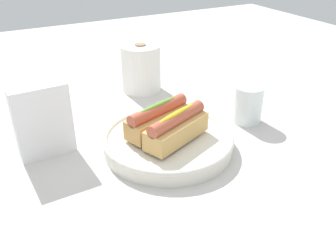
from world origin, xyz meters
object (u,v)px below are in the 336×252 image
(hotdog_back, at_px, (158,118))
(serving_bowl, at_px, (168,141))
(water_glass, at_px, (248,106))
(paper_towel_roll, at_px, (141,68))
(napkin_box, at_px, (43,121))
(hotdog_front, at_px, (178,127))

(hotdog_back, bearing_deg, serving_bowl, -70.52)
(water_glass, distance_m, paper_towel_roll, 0.33)
(serving_bowl, height_order, napkin_box, napkin_box)
(hotdog_back, distance_m, paper_towel_roll, 0.30)
(hotdog_front, relative_size, paper_towel_roll, 1.18)
(water_glass, height_order, paper_towel_roll, paper_towel_roll)
(water_glass, relative_size, napkin_box, 0.60)
(napkin_box, bearing_deg, hotdog_front, -31.15)
(water_glass, xyz_separation_m, paper_towel_roll, (-0.14, 0.29, 0.03))
(water_glass, bearing_deg, paper_towel_roll, 115.76)
(water_glass, bearing_deg, hotdog_front, -167.88)
(hotdog_front, relative_size, hotdog_back, 1.00)
(paper_towel_roll, bearing_deg, hotdog_back, -107.65)
(hotdog_back, height_order, paper_towel_roll, paper_towel_roll)
(serving_bowl, height_order, water_glass, water_glass)
(serving_bowl, relative_size, paper_towel_roll, 2.04)
(hotdog_back, bearing_deg, hotdog_front, -70.52)
(water_glass, bearing_deg, hotdog_back, 178.64)
(hotdog_front, height_order, napkin_box, napkin_box)
(hotdog_back, relative_size, napkin_box, 1.05)
(hotdog_back, relative_size, water_glass, 1.76)
(serving_bowl, bearing_deg, napkin_box, 155.35)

